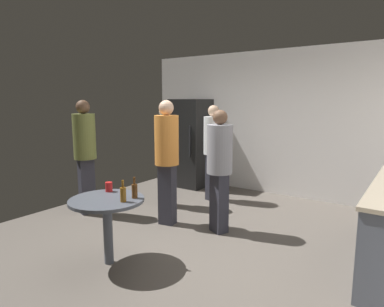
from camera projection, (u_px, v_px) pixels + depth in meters
name	position (u px, v px, depth m)	size (l,w,h in m)	color
ground_plane	(193.00, 240.00, 4.40)	(5.20, 5.20, 0.10)	#5B544C
wall_back	(272.00, 123.00, 6.31)	(5.32, 0.06, 2.70)	silver
refrigerator	(191.00, 143.00, 6.92)	(0.70, 0.68, 1.80)	black
foreground_table	(107.00, 208.00, 3.59)	(0.80, 0.80, 0.73)	#4C515B
beer_bottle_amber	(123.00, 194.00, 3.45)	(0.06, 0.06, 0.23)	#8C5919
beer_bottle_brown	(135.00, 190.00, 3.58)	(0.06, 0.06, 0.23)	#593314
plastic_cup_red	(109.00, 187.00, 3.85)	(0.08, 0.08, 0.11)	red
person_in_orange_shirt	(167.00, 153.00, 4.71)	(0.40, 0.40, 1.78)	#2D2D38
person_in_teal_shirt	(165.00, 148.00, 5.55)	(0.48, 0.48, 1.69)	#2D2D38
person_in_white_shirt	(213.00, 145.00, 5.88)	(0.39, 0.39, 1.69)	#2D2D38
person_in_olive_shirt	(85.00, 148.00, 5.17)	(0.43, 0.43, 1.78)	#2D2D38
person_in_gray_shirt	(220.00, 162.00, 4.42)	(0.45, 0.45, 1.66)	#2D2D38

